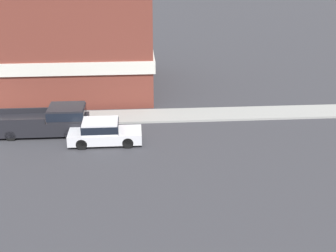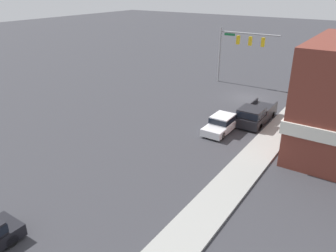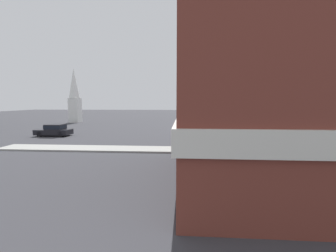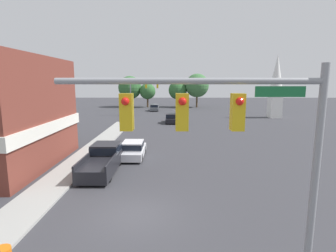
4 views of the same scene
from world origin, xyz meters
name	(u,v)px [view 1 (image 1 of 4)]	position (x,y,z in m)	size (l,w,h in m)	color
car_lead	(103,132)	(-1.48, 10.00, 0.76)	(1.80, 4.33, 1.46)	black
pickup_truck_parked	(50,120)	(-3.25, 6.63, 0.89)	(2.11, 5.70, 1.79)	black
corner_brick_building	(79,38)	(-13.00, 7.64, 4.07)	(11.50, 11.59, 8.37)	brown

